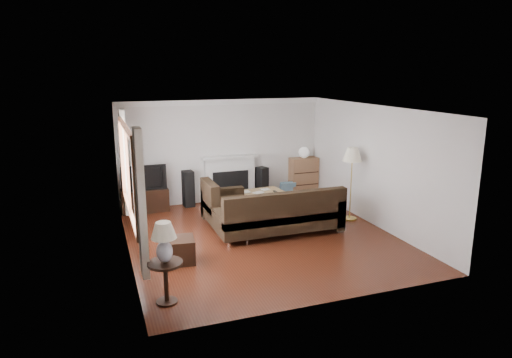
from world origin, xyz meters
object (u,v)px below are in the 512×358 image
object	(u,v)px
bookshelf	(303,176)
side_table	(166,282)
coffee_table	(257,202)
floor_lamp	(351,184)
tv_stand	(145,200)
sectional_sofa	(279,212)

from	to	relation	value
bookshelf	side_table	world-z (taller)	bookshelf
coffee_table	floor_lamp	xyz separation A→B (m)	(1.73, -1.18, 0.56)
floor_lamp	bookshelf	bearing A→B (deg)	92.49
tv_stand	side_table	xyz separation A→B (m)	(-0.21, -4.46, 0.04)
tv_stand	floor_lamp	distance (m)	4.68
tv_stand	floor_lamp	world-z (taller)	floor_lamp
tv_stand	side_table	world-z (taller)	side_table
tv_stand	side_table	size ratio (longest dim) A/B	1.72
bookshelf	floor_lamp	size ratio (longest dim) A/B	0.62
sectional_sofa	side_table	xyz separation A→B (m)	(-2.55, -2.06, -0.13)
tv_stand	bookshelf	distance (m)	4.06
tv_stand	coffee_table	world-z (taller)	tv_stand
sectional_sofa	tv_stand	bearing A→B (deg)	134.24
bookshelf	side_table	size ratio (longest dim) A/B	1.61
sectional_sofa	floor_lamp	xyz separation A→B (m)	(1.81, 0.30, 0.36)
tv_stand	bookshelf	world-z (taller)	bookshelf
floor_lamp	side_table	bearing A→B (deg)	-151.60
sectional_sofa	coffee_table	world-z (taller)	sectional_sofa
sectional_sofa	side_table	size ratio (longest dim) A/B	4.44
coffee_table	floor_lamp	bearing A→B (deg)	-39.82
coffee_table	side_table	bearing A→B (deg)	-132.03
coffee_table	bookshelf	bearing A→B (deg)	25.21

